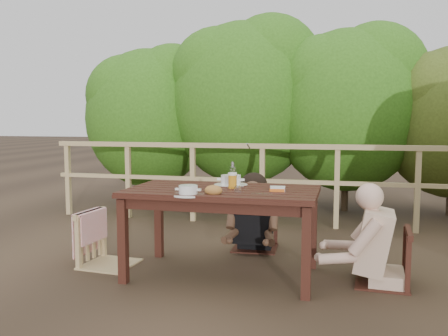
% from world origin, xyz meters
% --- Properties ---
extents(ground, '(60.00, 60.00, 0.00)m').
position_xyz_m(ground, '(0.00, 0.00, 0.00)').
color(ground, '#433122').
rests_on(ground, ground).
extents(table, '(1.56, 0.87, 0.72)m').
position_xyz_m(table, '(0.00, 0.00, 0.36)').
color(table, black).
rests_on(table, ground).
extents(chair_left, '(0.49, 0.49, 0.91)m').
position_xyz_m(chair_left, '(-1.05, 0.02, 0.46)').
color(chair_left, tan).
rests_on(chair_left, ground).
extents(chair_far, '(0.46, 0.46, 0.88)m').
position_xyz_m(chair_far, '(0.12, 0.88, 0.44)').
color(chair_far, black).
rests_on(chair_far, ground).
extents(chair_right, '(0.45, 0.45, 0.86)m').
position_xyz_m(chair_right, '(1.28, 0.10, 0.43)').
color(chair_right, black).
rests_on(chair_right, ground).
extents(woman, '(0.51, 0.62, 1.20)m').
position_xyz_m(woman, '(0.12, 0.90, 0.60)').
color(woman, black).
rests_on(woman, ground).
extents(diner_right, '(0.69, 0.57, 1.32)m').
position_xyz_m(diner_right, '(1.31, 0.10, 0.66)').
color(diner_right, tan).
rests_on(diner_right, ground).
extents(railing, '(5.60, 0.10, 1.01)m').
position_xyz_m(railing, '(0.00, 2.00, 0.51)').
color(railing, tan).
rests_on(railing, ground).
extents(hedge_row, '(6.60, 1.60, 3.80)m').
position_xyz_m(hedge_row, '(0.40, 3.20, 1.90)').
color(hedge_row, '#2C5A15').
rests_on(hedge_row, ground).
extents(soup_near, '(0.24, 0.24, 0.08)m').
position_xyz_m(soup_near, '(-0.19, -0.34, 0.76)').
color(soup_near, white).
rests_on(soup_near, table).
extents(soup_far, '(0.29, 0.29, 0.10)m').
position_xyz_m(soup_far, '(0.01, 0.27, 0.77)').
color(soup_far, white).
rests_on(soup_far, table).
extents(bread_roll, '(0.14, 0.11, 0.08)m').
position_xyz_m(bread_roll, '(0.00, -0.29, 0.76)').
color(bread_roll, olive).
rests_on(bread_roll, table).
extents(beer_glass, '(0.07, 0.07, 0.14)m').
position_xyz_m(beer_glass, '(0.08, 0.04, 0.79)').
color(beer_glass, orange).
rests_on(beer_glass, table).
extents(bottle, '(0.05, 0.05, 0.23)m').
position_xyz_m(bottle, '(0.06, 0.13, 0.83)').
color(bottle, white).
rests_on(bottle, table).
extents(tumbler, '(0.06, 0.06, 0.07)m').
position_xyz_m(tumbler, '(0.17, -0.18, 0.75)').
color(tumbler, silver).
rests_on(tumbler, table).
extents(butter_tub, '(0.13, 0.10, 0.05)m').
position_xyz_m(butter_tub, '(0.46, -0.03, 0.75)').
color(butter_tub, silver).
rests_on(butter_tub, table).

